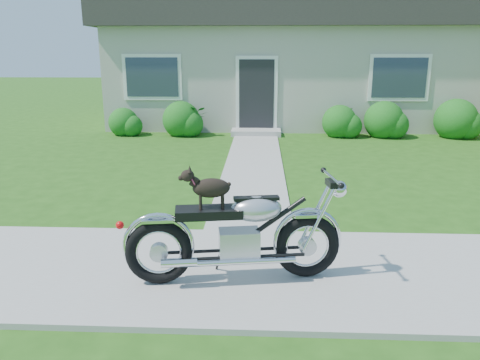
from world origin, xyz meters
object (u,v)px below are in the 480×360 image
Objects in this scene: house at (302,56)px; potted_plant_left at (195,121)px; motorcycle_with_dog at (238,233)px; potted_plant_right at (346,122)px.

house is 15.23× the size of potted_plant_left.
house is 5.69× the size of motorcycle_with_dog.
potted_plant_left is 0.37× the size of motorcycle_with_dog.
potted_plant_left is 4.26m from potted_plant_right.
house is at bearing 74.17° from motorcycle_with_dog.
potted_plant_left reaches higher than potted_plant_right.
motorcycle_with_dog is at bearing -79.22° from potted_plant_left.
potted_plant_left is at bearing -133.30° from house.
motorcycle_with_dog is (-2.58, -8.82, 0.15)m from potted_plant_right.
motorcycle_with_dog is (1.68, -8.82, 0.14)m from potted_plant_left.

